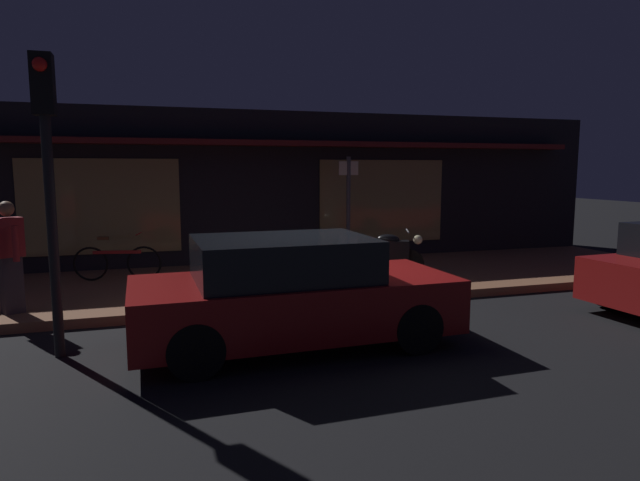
% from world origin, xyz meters
% --- Properties ---
extents(ground_plane, '(60.00, 60.00, 0.00)m').
position_xyz_m(ground_plane, '(0.00, 0.00, 0.00)').
color(ground_plane, black).
extents(sidewalk_slab, '(18.00, 4.00, 0.15)m').
position_xyz_m(sidewalk_slab, '(0.00, 3.00, 0.07)').
color(sidewalk_slab, brown).
rests_on(sidewalk_slab, ground_plane).
extents(storefront_building, '(18.00, 3.30, 3.60)m').
position_xyz_m(storefront_building, '(0.00, 6.39, 1.80)').
color(storefront_building, black).
rests_on(storefront_building, ground_plane).
extents(motorcycle, '(1.62, 0.83, 0.97)m').
position_xyz_m(motorcycle, '(2.05, 2.35, 0.65)').
color(motorcycle, black).
rests_on(motorcycle, sidewalk_slab).
extents(bicycle_parked, '(1.63, 0.48, 0.91)m').
position_xyz_m(bicycle_parked, '(-2.86, 3.73, 0.51)').
color(bicycle_parked, black).
rests_on(bicycle_parked, sidewalk_slab).
extents(person_photographer, '(0.44, 0.57, 1.67)m').
position_xyz_m(person_photographer, '(-4.22, 1.63, 1.03)').
color(person_photographer, '#28232D').
rests_on(person_photographer, sidewalk_slab).
extents(sign_post, '(0.44, 0.09, 2.40)m').
position_xyz_m(sign_post, '(1.95, 3.99, 1.51)').
color(sign_post, '#47474C').
rests_on(sign_post, sidewalk_slab).
extents(traffic_light_pole, '(0.24, 0.33, 3.60)m').
position_xyz_m(traffic_light_pole, '(-3.33, -0.20, 2.48)').
color(traffic_light_pole, black).
rests_on(traffic_light_pole, ground_plane).
extents(parked_car_near, '(4.14, 1.85, 1.42)m').
position_xyz_m(parked_car_near, '(-0.50, -0.61, 0.70)').
color(parked_car_near, black).
rests_on(parked_car_near, ground_plane).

